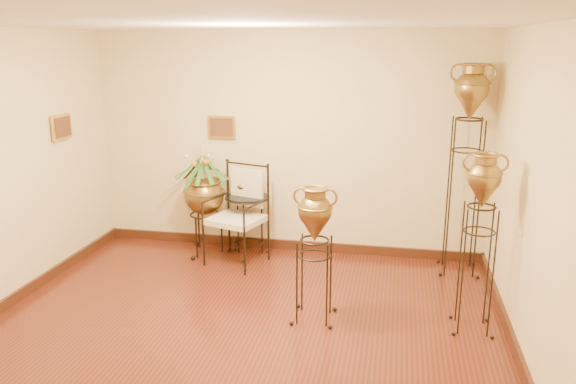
% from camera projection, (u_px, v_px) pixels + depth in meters
% --- Properties ---
extents(ground, '(5.00, 5.00, 0.00)m').
position_uv_depth(ground, '(233.00, 343.00, 5.10)').
color(ground, '#5A1B15').
rests_on(ground, ground).
extents(room_shell, '(5.02, 5.02, 2.81)m').
position_uv_depth(room_shell, '(228.00, 156.00, 4.66)').
color(room_shell, beige).
rests_on(room_shell, ground).
extents(amphora_tall, '(0.64, 0.64, 2.46)m').
position_uv_depth(amphora_tall, '(465.00, 168.00, 6.41)').
color(amphora_tall, black).
rests_on(amphora_tall, ground).
extents(amphora_mid, '(0.46, 0.46, 1.73)m').
position_uv_depth(amphora_mid, '(478.00, 242.00, 5.15)').
color(amphora_mid, black).
rests_on(amphora_mid, ground).
extents(amphora_short, '(0.42, 0.42, 1.36)m').
position_uv_depth(amphora_short, '(314.00, 254.00, 5.40)').
color(amphora_short, black).
rests_on(amphora_short, ground).
extents(planter_urn, '(1.01, 1.01, 1.50)m').
position_uv_depth(planter_urn, '(204.00, 190.00, 7.11)').
color(planter_urn, black).
rests_on(planter_urn, ground).
extents(armchair, '(0.84, 0.82, 1.22)m').
position_uv_depth(armchair, '(236.00, 216.00, 6.82)').
color(armchair, black).
rests_on(armchair, ground).
extents(side_table, '(0.62, 0.62, 1.00)m').
position_uv_depth(side_table, '(248.00, 225.00, 7.12)').
color(side_table, black).
rests_on(side_table, ground).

